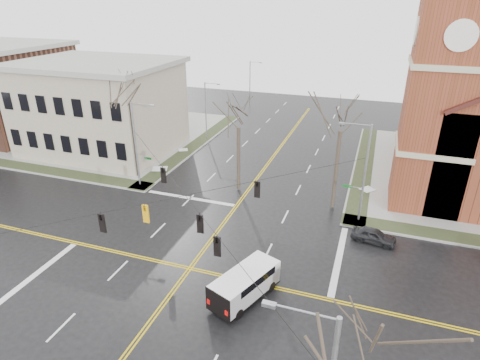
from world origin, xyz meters
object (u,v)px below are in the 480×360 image
(streetlight_north_a, at_px, (207,109))
(tree_ne, at_px, (341,126))
(streetlight_north_b, at_px, (251,82))
(tree_nw_near, at_px, (239,123))
(signal_pole_ne, at_px, (363,171))
(tree_nw_far, at_px, (128,97))
(parked_car_a, at_px, (374,236))
(cargo_van, at_px, (247,282))
(signal_pole_nw, at_px, (137,142))

(streetlight_north_a, height_order, tree_ne, tree_ne)
(streetlight_north_b, relative_size, tree_nw_near, 0.80)
(signal_pole_ne, distance_m, tree_nw_far, 24.86)
(signal_pole_ne, distance_m, streetlight_north_b, 42.61)
(signal_pole_ne, distance_m, streetlight_north_a, 27.48)
(streetlight_north_b, xyz_separation_m, parked_car_a, (23.58, -39.69, -3.85))
(cargo_van, height_order, parked_car_a, cargo_van)
(tree_ne, bearing_deg, tree_nw_near, 175.15)
(streetlight_north_a, xyz_separation_m, cargo_van, (15.68, -29.46, -3.26))
(signal_pole_nw, height_order, streetlight_north_a, signal_pole_nw)
(parked_car_a, height_order, tree_nw_near, tree_nw_near)
(streetlight_north_a, height_order, tree_nw_near, tree_nw_near)
(parked_car_a, bearing_deg, signal_pole_nw, 90.60)
(parked_car_a, bearing_deg, signal_pole_ne, 34.73)
(parked_car_a, height_order, tree_nw_far, tree_nw_far)
(cargo_van, distance_m, tree_nw_far, 24.73)
(signal_pole_ne, height_order, parked_car_a, signal_pole_ne)
(signal_pole_nw, bearing_deg, cargo_van, -38.40)
(cargo_van, bearing_deg, parked_car_a, 72.53)
(streetlight_north_a, xyz_separation_m, streetlight_north_b, (0.00, 20.00, 0.00))
(signal_pole_ne, relative_size, signal_pole_nw, 1.00)
(cargo_van, xyz_separation_m, tree_nw_near, (-6.06, 15.50, 6.06))
(streetlight_north_a, bearing_deg, cargo_van, -61.97)
(streetlight_north_a, bearing_deg, tree_nw_far, -99.58)
(cargo_van, relative_size, parked_car_a, 1.59)
(streetlight_north_a, bearing_deg, tree_ne, -37.13)
(signal_pole_ne, bearing_deg, tree_nw_near, 168.39)
(parked_car_a, relative_size, tree_nw_near, 0.36)
(streetlight_north_a, distance_m, cargo_van, 33.53)
(streetlight_north_a, bearing_deg, tree_nw_near, -55.43)
(tree_ne, bearing_deg, tree_nw_far, 179.47)
(signal_pole_ne, height_order, tree_nw_near, tree_nw_near)
(streetlight_north_b, relative_size, tree_nw_far, 0.64)
(streetlight_north_a, bearing_deg, streetlight_north_b, 90.00)
(signal_pole_nw, xyz_separation_m, streetlight_north_b, (0.67, 36.50, -0.48))
(signal_pole_ne, distance_m, tree_ne, 4.45)
(signal_pole_ne, distance_m, parked_car_a, 5.62)
(tree_nw_near, xyz_separation_m, tree_ne, (9.93, -0.84, 1.01))
(tree_nw_near, relative_size, tree_ne, 0.88)
(signal_pole_nw, relative_size, tree_nw_far, 0.72)
(signal_pole_ne, bearing_deg, parked_car_a, -63.38)
(signal_pole_nw, xyz_separation_m, streetlight_north_a, (0.67, 16.50, -0.48))
(streetlight_north_b, height_order, tree_nw_near, tree_nw_near)
(cargo_van, bearing_deg, tree_nw_near, 132.84)
(streetlight_north_a, relative_size, streetlight_north_b, 1.00)
(signal_pole_nw, height_order, streetlight_north_b, signal_pole_nw)
(signal_pole_nw, xyz_separation_m, tree_ne, (20.22, 1.70, 3.33))
(tree_nw_near, bearing_deg, signal_pole_ne, -11.61)
(streetlight_north_a, xyz_separation_m, tree_ne, (19.55, -14.80, 3.81))
(tree_nw_far, height_order, tree_nw_near, tree_nw_far)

